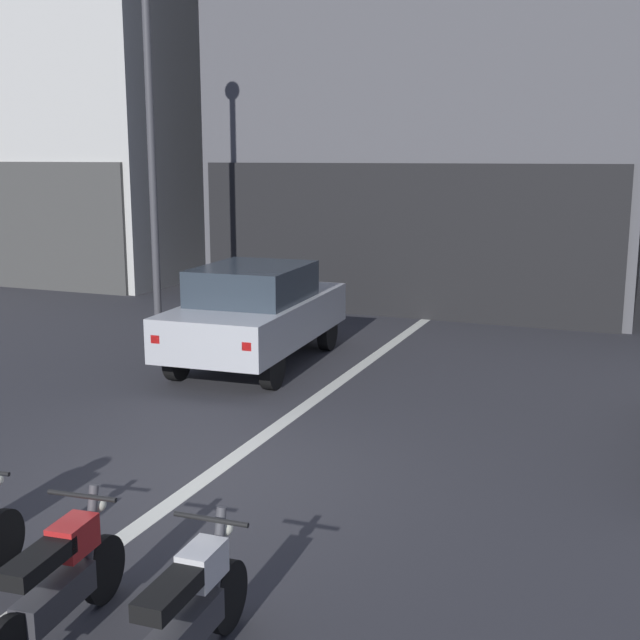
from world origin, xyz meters
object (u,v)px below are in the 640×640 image
Objects in this scene: car_silver_crossing_near at (256,311)px; motorcycle_red_row_left_mid at (60,582)px; motorcycle_white_row_centre at (190,612)px; street_lamp at (150,118)px.

car_silver_crossing_near is 2.51× the size of motorcycle_red_row_left_mid.
car_silver_crossing_near is 2.51× the size of motorcycle_white_row_centre.
motorcycle_red_row_left_mid is 1.03m from motorcycle_white_row_centre.
motorcycle_red_row_left_mid and motorcycle_white_row_centre have the same top height.
motorcycle_white_row_centre is at bearing 0.18° from motorcycle_red_row_left_mid.
motorcycle_red_row_left_mid is at bearing -73.87° from car_silver_crossing_near.
car_silver_crossing_near is 8.17m from motorcycle_white_row_centre.
motorcycle_white_row_centre is (3.20, -7.50, -0.43)m from car_silver_crossing_near.
motorcycle_red_row_left_mid is (4.83, -8.72, -3.56)m from street_lamp.
street_lamp is 3.94× the size of motorcycle_white_row_centre.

